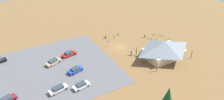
{
  "coord_description": "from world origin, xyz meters",
  "views": [
    {
      "loc": [
        31.11,
        50.12,
        33.15
      ],
      "look_at": [
        4.1,
        2.14,
        1.2
      ],
      "focal_mm": 31.6,
      "sensor_mm": 36.0,
      "label": 1
    }
  ],
  "objects_px": {
    "bicycle_orange_edge_north": "(118,34)",
    "visitor_at_bikes": "(145,35)",
    "bicycle_green_trailside": "(152,40)",
    "car_silver_aisle_side": "(58,89)",
    "lot_sign": "(108,43)",
    "visitor_by_pavilion": "(131,53)",
    "car_maroon_near_entry": "(7,100)",
    "car_white_back_corner": "(81,85)",
    "car_blue_front_row": "(75,70)",
    "bike_pavilion": "(164,49)",
    "trash_bin": "(106,37)",
    "pine_center": "(168,97)",
    "bicycle_blue_near_sign": "(154,35)",
    "bicycle_yellow_mid_cluster": "(156,40)",
    "bicycle_red_yard_left": "(161,35)",
    "bicycle_black_by_bin": "(167,39)",
    "car_tan_mid_lot": "(53,62)",
    "bicycle_silver_lone_east": "(114,37)",
    "car_red_end_stall": "(69,54)",
    "bicycle_white_front_row": "(150,38)"
  },
  "relations": [
    {
      "from": "car_maroon_near_entry",
      "to": "visitor_at_bikes",
      "type": "distance_m",
      "value": 49.56
    },
    {
      "from": "bicycle_blue_near_sign",
      "to": "pine_center",
      "type": "bearing_deg",
      "value": 53.88
    },
    {
      "from": "car_blue_front_row",
      "to": "bike_pavilion",
      "type": "bearing_deg",
      "value": 167.72
    },
    {
      "from": "trash_bin",
      "to": "bicycle_silver_lone_east",
      "type": "bearing_deg",
      "value": 160.36
    },
    {
      "from": "bicycle_orange_edge_north",
      "to": "bicycle_red_yard_left",
      "type": "height_order",
      "value": "bicycle_orange_edge_north"
    },
    {
      "from": "bicycle_green_trailside",
      "to": "car_silver_aisle_side",
      "type": "xyz_separation_m",
      "value": [
        37.15,
        9.7,
        0.39
      ]
    },
    {
      "from": "car_tan_mid_lot",
      "to": "visitor_by_pavilion",
      "type": "relative_size",
      "value": 2.71
    },
    {
      "from": "car_tan_mid_lot",
      "to": "lot_sign",
      "type": "bearing_deg",
      "value": -175.36
    },
    {
      "from": "bicycle_yellow_mid_cluster",
      "to": "bicycle_black_by_bin",
      "type": "bearing_deg",
      "value": 162.38
    },
    {
      "from": "bicycle_green_trailside",
      "to": "bicycle_red_yard_left",
      "type": "height_order",
      "value": "bicycle_green_trailside"
    },
    {
      "from": "bicycle_green_trailside",
      "to": "bicycle_yellow_mid_cluster",
      "type": "relative_size",
      "value": 1.04
    },
    {
      "from": "bicycle_orange_edge_north",
      "to": "bicycle_blue_near_sign",
      "type": "height_order",
      "value": "bicycle_orange_edge_north"
    },
    {
      "from": "trash_bin",
      "to": "bicycle_white_front_row",
      "type": "height_order",
      "value": "trash_bin"
    },
    {
      "from": "pine_center",
      "to": "car_maroon_near_entry",
      "type": "xyz_separation_m",
      "value": [
        29.42,
        -20.29,
        -3.81
      ]
    },
    {
      "from": "car_blue_front_row",
      "to": "bicycle_yellow_mid_cluster",
      "type": "bearing_deg",
      "value": -173.96
    },
    {
      "from": "bicycle_green_trailside",
      "to": "car_maroon_near_entry",
      "type": "bearing_deg",
      "value": 8.76
    },
    {
      "from": "lot_sign",
      "to": "visitor_by_pavilion",
      "type": "xyz_separation_m",
      "value": [
        -3.49,
        8.86,
        -0.45
      ]
    },
    {
      "from": "bicycle_orange_edge_north",
      "to": "car_red_end_stall",
      "type": "bearing_deg",
      "value": 14.39
    },
    {
      "from": "bicycle_green_trailside",
      "to": "visitor_at_bikes",
      "type": "xyz_separation_m",
      "value": [
        0.23,
        -3.78,
        0.61
      ]
    },
    {
      "from": "trash_bin",
      "to": "lot_sign",
      "type": "xyz_separation_m",
      "value": [
        2.07,
        5.94,
        0.96
      ]
    },
    {
      "from": "trash_bin",
      "to": "pine_center",
      "type": "relative_size",
      "value": 0.13
    },
    {
      "from": "pine_center",
      "to": "lot_sign",
      "type": "bearing_deg",
      "value": -96.27
    },
    {
      "from": "trash_bin",
      "to": "car_maroon_near_entry",
      "type": "relative_size",
      "value": 0.19
    },
    {
      "from": "bicycle_green_trailside",
      "to": "car_silver_aisle_side",
      "type": "height_order",
      "value": "car_silver_aisle_side"
    },
    {
      "from": "bicycle_white_front_row",
      "to": "bicycle_silver_lone_east",
      "type": "bearing_deg",
      "value": -35.43
    },
    {
      "from": "bicycle_orange_edge_north",
      "to": "visitor_at_bikes",
      "type": "bearing_deg",
      "value": 139.25
    },
    {
      "from": "lot_sign",
      "to": "bicycle_yellow_mid_cluster",
      "type": "bearing_deg",
      "value": 162.82
    },
    {
      "from": "bicycle_red_yard_left",
      "to": "car_silver_aisle_side",
      "type": "distance_m",
      "value": 44.19
    },
    {
      "from": "lot_sign",
      "to": "bicycle_red_yard_left",
      "type": "height_order",
      "value": "lot_sign"
    },
    {
      "from": "bicycle_yellow_mid_cluster",
      "to": "pine_center",
      "type": "bearing_deg",
      "value": 52.66
    },
    {
      "from": "pine_center",
      "to": "car_red_end_stall",
      "type": "bearing_deg",
      "value": -72.53
    },
    {
      "from": "bicycle_green_trailside",
      "to": "visitor_by_pavilion",
      "type": "xyz_separation_m",
      "value": [
        12.05,
        4.44,
        0.6
      ]
    },
    {
      "from": "pine_center",
      "to": "visitor_by_pavilion",
      "type": "distance_m",
      "value": 24.62
    },
    {
      "from": "bicycle_orange_edge_north",
      "to": "bicycle_blue_near_sign",
      "type": "distance_m",
      "value": 13.65
    },
    {
      "from": "car_maroon_near_entry",
      "to": "car_white_back_corner",
      "type": "bearing_deg",
      "value": 167.51
    },
    {
      "from": "bicycle_silver_lone_east",
      "to": "car_blue_front_row",
      "type": "relative_size",
      "value": 0.35
    },
    {
      "from": "car_silver_aisle_side",
      "to": "car_maroon_near_entry",
      "type": "distance_m",
      "value": 11.57
    },
    {
      "from": "bicycle_blue_near_sign",
      "to": "car_blue_front_row",
      "type": "height_order",
      "value": "car_blue_front_row"
    },
    {
      "from": "trash_bin",
      "to": "bicycle_green_trailside",
      "type": "relative_size",
      "value": 0.55
    },
    {
      "from": "pine_center",
      "to": "car_tan_mid_lot",
      "type": "xyz_separation_m",
      "value": [
        15.96,
        -30.61,
        -3.77
      ]
    },
    {
      "from": "lot_sign",
      "to": "visitor_by_pavilion",
      "type": "distance_m",
      "value": 9.54
    },
    {
      "from": "bike_pavilion",
      "to": "visitor_by_pavilion",
      "type": "relative_size",
      "value": 7.71
    },
    {
      "from": "car_blue_front_row",
      "to": "visitor_by_pavilion",
      "type": "relative_size",
      "value": 2.49
    },
    {
      "from": "trash_bin",
      "to": "bicycle_blue_near_sign",
      "type": "xyz_separation_m",
      "value": [
        -16.87,
        7.32,
        -0.1
      ]
    },
    {
      "from": "trash_bin",
      "to": "car_blue_front_row",
      "type": "relative_size",
      "value": 0.2
    },
    {
      "from": "bicycle_silver_lone_east",
      "to": "car_white_back_corner",
      "type": "height_order",
      "value": "car_white_back_corner"
    },
    {
      "from": "car_silver_aisle_side",
      "to": "car_tan_mid_lot",
      "type": "distance_m",
      "value": 12.72
    },
    {
      "from": "bicycle_black_by_bin",
      "to": "bicycle_red_yard_left",
      "type": "xyz_separation_m",
      "value": [
        -0.25,
        -3.53,
        -0.01
      ]
    },
    {
      "from": "visitor_at_bikes",
      "to": "car_maroon_near_entry",
      "type": "bearing_deg",
      "value": 13.12
    },
    {
      "from": "car_silver_aisle_side",
      "to": "bicycle_red_yard_left",
      "type": "bearing_deg",
      "value": -165.37
    }
  ]
}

